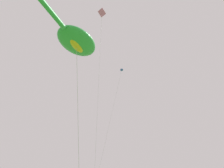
{
  "coord_description": "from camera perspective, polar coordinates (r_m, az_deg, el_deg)",
  "views": [
    {
      "loc": [
        -9.5,
        -0.61,
        1.52
      ],
      "look_at": [
        0.29,
        7.73,
        7.38
      ],
      "focal_mm": 35.67,
      "sensor_mm": 36.0,
      "label": 1
    }
  ],
  "objects": [
    {
      "name": "small_kite_stunt_black",
      "position": [
        33.31,
        2.26,
        2.66
      ],
      "size": [
        4.78,
        1.49,
        17.57
      ],
      "rotation": [
        0.0,
        0.0,
        -2.22
      ],
      "color": "blue",
      "rests_on": "ground"
    },
    {
      "name": "small_kite_tiny_distant",
      "position": [
        30.5,
        -2.72,
        15.73
      ],
      "size": [
        1.85,
        1.41,
        23.17
      ],
      "rotation": [
        0.0,
        0.0,
        -0.15
      ],
      "color": "pink",
      "rests_on": "ground"
    },
    {
      "name": "big_show_kite",
      "position": [
        16.48,
        -9.25,
        10.85
      ],
      "size": [
        7.79,
        4.19,
        11.42
      ],
      "rotation": [
        0.0,
        0.0,
        0.38
      ],
      "color": "green",
      "rests_on": "ground"
    }
  ]
}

